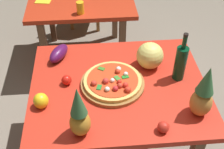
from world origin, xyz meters
TOP-DOWN VIEW (x-y plane):
  - display_table at (0.00, 0.00)m, footprint 1.14×0.94m
  - background_table at (-0.23, 1.25)m, footprint 0.99×0.83m
  - pizza_board at (-0.04, -0.00)m, footprint 0.41×0.41m
  - pizza at (-0.04, -0.01)m, footprint 0.37×0.37m
  - wine_bottle at (0.40, 0.04)m, footprint 0.08×0.08m
  - pineapple_left at (0.44, -0.28)m, footprint 0.13×0.13m
  - pineapple_right at (-0.24, -0.36)m, footprint 0.11×0.11m
  - melon at (0.23, 0.17)m, footprint 0.18×0.18m
  - bell_pepper at (-0.48, -0.14)m, footprint 0.09×0.09m
  - eggplant at (-0.39, 0.31)m, footprint 0.17×0.22m
  - tomato_by_bottle at (0.21, -0.39)m, footprint 0.07×0.07m
  - tomato_beside_pepper at (-0.33, 0.04)m, footprint 0.07×0.07m
  - drinking_glass_juice at (-0.24, 0.93)m, footprint 0.07×0.07m
  - napkin_folded at (-0.58, 1.19)m, footprint 0.16×0.14m

SIDE VIEW (x-z plane):
  - background_table at x=-0.23m, z-range 0.26..0.99m
  - display_table at x=0.00m, z-range 0.28..1.01m
  - napkin_folded at x=-0.58m, z-range 0.73..0.74m
  - pizza_board at x=-0.04m, z-range 0.73..0.76m
  - tomato_beside_pepper at x=-0.33m, z-range 0.73..0.80m
  - tomato_by_bottle at x=0.21m, z-range 0.73..0.80m
  - pizza at x=-0.04m, z-range 0.74..0.80m
  - bell_pepper at x=-0.48m, z-range 0.73..0.83m
  - eggplant at x=-0.39m, z-range 0.73..0.82m
  - drinking_glass_juice at x=-0.24m, z-range 0.73..0.84m
  - melon at x=0.23m, z-range 0.73..0.92m
  - wine_bottle at x=0.40m, z-range 0.69..1.04m
  - pineapple_right at x=-0.24m, z-range 0.71..1.05m
  - pineapple_left at x=0.44m, z-range 0.71..1.06m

